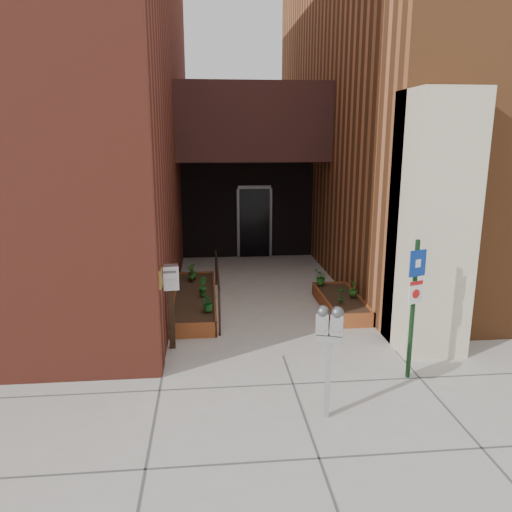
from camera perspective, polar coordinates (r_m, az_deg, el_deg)
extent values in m
plane|color=#9E9991|center=(8.71, 3.10, -11.33)|extent=(80.00, 80.00, 0.00)
cube|color=maroon|center=(15.32, -24.94, 17.40)|extent=(8.00, 14.60, 10.00)
cube|color=brown|center=(16.66, 21.13, 17.34)|extent=(8.00, 13.70, 10.00)
cube|color=beige|center=(8.97, 19.43, 3.40)|extent=(1.10, 1.20, 4.40)
cube|color=black|center=(13.86, -0.54, 14.99)|extent=(4.20, 2.00, 2.00)
cube|color=black|center=(15.41, -0.98, 5.53)|extent=(4.00, 0.30, 3.00)
cube|color=black|center=(15.32, -0.18, 3.78)|extent=(0.90, 0.06, 2.10)
cube|color=#B79338|center=(7.94, -10.89, -2.50)|extent=(0.04, 0.30, 0.30)
cube|color=brown|center=(9.41, -7.22, -8.46)|extent=(0.90, 0.04, 0.30)
cube|color=brown|center=(12.78, -6.84, -2.46)|extent=(0.90, 0.04, 0.30)
cube|color=brown|center=(11.10, -9.23, -5.05)|extent=(0.04, 3.60, 0.30)
cube|color=brown|center=(11.08, -4.77, -4.96)|extent=(0.04, 3.60, 0.30)
cube|color=black|center=(11.09, -7.00, -5.11)|extent=(0.82, 3.52, 0.26)
cube|color=brown|center=(10.00, 11.30, -7.27)|extent=(0.80, 0.04, 0.30)
cube|color=brown|center=(11.97, 8.34, -3.63)|extent=(0.80, 0.04, 0.30)
cube|color=brown|center=(10.88, 7.75, -5.38)|extent=(0.04, 2.20, 0.30)
cube|color=brown|center=(11.08, 11.59, -5.19)|extent=(0.04, 2.20, 0.30)
cube|color=black|center=(10.98, 9.68, -5.39)|extent=(0.72, 2.12, 0.26)
cylinder|color=black|center=(9.38, -4.19, -6.51)|extent=(0.04, 0.04, 0.90)
cylinder|color=black|center=(12.53, -4.60, -1.32)|extent=(0.04, 0.04, 0.90)
cylinder|color=black|center=(10.82, -4.47, -1.37)|extent=(0.04, 3.30, 0.04)
cube|color=#9D9D9F|center=(6.84, 8.18, -13.79)|extent=(0.08, 0.08, 1.08)
cube|color=#9D9D9F|center=(6.59, 8.35, -9.26)|extent=(0.35, 0.23, 0.09)
cube|color=#9D9D9F|center=(6.52, 7.60, -7.63)|extent=(0.19, 0.15, 0.28)
sphere|color=#59595B|center=(6.46, 7.64, -6.29)|extent=(0.16, 0.16, 0.16)
cube|color=white|center=(6.46, 7.56, -7.63)|extent=(0.09, 0.04, 0.05)
cube|color=#B21414|center=(6.49, 7.53, -8.34)|extent=(0.09, 0.04, 0.03)
cube|color=#9D9D9F|center=(6.51, 9.23, -7.73)|extent=(0.19, 0.15, 0.28)
sphere|color=#59595B|center=(6.45, 9.28, -6.38)|extent=(0.16, 0.16, 0.16)
cube|color=white|center=(6.45, 9.20, -7.73)|extent=(0.09, 0.04, 0.05)
cube|color=#B21414|center=(6.48, 9.17, -8.44)|extent=(0.09, 0.04, 0.03)
cube|color=black|center=(7.93, 17.46, -5.99)|extent=(0.06, 0.06, 2.19)
cube|color=navy|center=(7.70, 18.00, -0.79)|extent=(0.29, 0.12, 0.40)
cube|color=white|center=(7.69, 18.03, -0.80)|extent=(0.10, 0.05, 0.12)
cube|color=white|center=(7.82, 17.76, -3.98)|extent=(0.24, 0.11, 0.35)
cube|color=#B21414|center=(7.77, 17.86, -2.97)|extent=(0.24, 0.10, 0.06)
cylinder|color=#B21414|center=(7.81, 17.81, -4.14)|extent=(0.13, 0.06, 0.14)
cube|color=black|center=(8.93, -9.63, -7.04)|extent=(0.11, 0.11, 1.10)
cube|color=silver|center=(8.69, -9.82, -2.40)|extent=(0.32, 0.25, 0.42)
cube|color=#59595B|center=(8.55, -9.83, -1.84)|extent=(0.22, 0.03, 0.04)
cube|color=white|center=(8.59, -9.79, -2.93)|extent=(0.24, 0.03, 0.10)
imported|color=#1A5D21|center=(9.91, -5.45, -5.26)|extent=(0.41, 0.41, 0.35)
imported|color=#1D5E1A|center=(10.86, -6.14, -3.45)|extent=(0.25, 0.25, 0.39)
imported|color=#214F16|center=(12.12, -7.24, -1.69)|extent=(0.30, 0.30, 0.38)
imported|color=#2A5E1B|center=(11.96, -7.39, -1.86)|extent=(0.30, 0.30, 0.40)
imported|color=#255819|center=(10.91, 11.07, -3.68)|extent=(0.21, 0.21, 0.35)
imported|color=#1A4E16|center=(10.45, 9.71, -4.41)|extent=(0.23, 0.23, 0.34)
imported|color=#1F621C|center=(11.65, 7.41, -2.40)|extent=(0.44, 0.44, 0.35)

